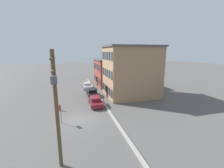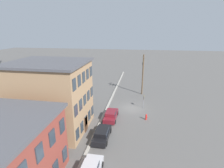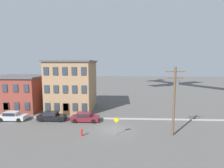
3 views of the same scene
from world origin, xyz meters
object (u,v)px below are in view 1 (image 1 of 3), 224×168
Objects in this scene: car_black at (92,92)px; car_maroon at (96,101)px; fire_hydrant at (60,107)px; caution_sign at (61,111)px; car_silver at (87,85)px; utility_pole at (56,105)px.

car_maroon is (5.48, -0.23, 0.00)m from car_black.
car_maroon is 4.58× the size of fire_hydrant.
car_black is 5.49m from car_maroon.
car_maroon is 5.63m from fire_hydrant.
car_maroon reaches higher than fire_hydrant.
car_maroon is 7.35m from caution_sign.
fire_hydrant is (6.21, -5.80, -0.27)m from car_black.
fire_hydrant is at bearing -174.39° from caution_sign.
car_silver and car_black have the same top height.
car_black is (6.41, 0.24, 0.00)m from car_silver.
utility_pole reaches higher than caution_sign.
fire_hydrant is (-4.46, -0.44, -1.14)m from caution_sign.
car_silver is at bearing -177.82° from car_black.
utility_pole is at bearing 2.46° from caution_sign.
car_black is 4.58× the size of fire_hydrant.
car_silver is 17.85m from caution_sign.
fire_hydrant is (12.62, -5.56, -0.27)m from car_silver.
car_black is at bearing 164.32° from utility_pole.
caution_sign is at bearing -177.54° from utility_pole.
car_silver is 4.58× the size of fire_hydrant.
fire_hydrant is at bearing -82.56° from car_maroon.
car_black is 1.00× the size of car_maroon.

